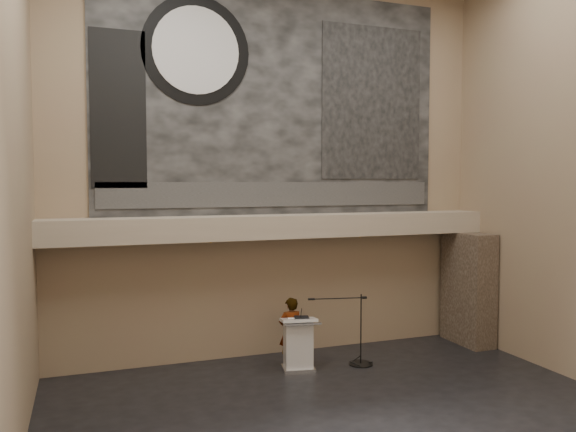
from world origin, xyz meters
name	(u,v)px	position (x,y,z in m)	size (l,w,h in m)	color
floor	(355,422)	(0.00, 0.00, 0.00)	(10.00, 10.00, 0.00)	black
wall_back	(276,168)	(0.00, 4.00, 4.25)	(10.00, 0.02, 8.50)	#91745C
wall_front	(556,146)	(0.00, -4.00, 4.25)	(10.00, 0.02, 8.50)	#91745C
wall_left	(8,156)	(-5.00, 0.00, 4.25)	(0.02, 8.00, 8.50)	#91745C
soffit	(282,226)	(0.00, 3.60, 2.95)	(10.00, 0.80, 0.50)	#A0917C
sprinkler_left	(211,242)	(-1.60, 3.55, 2.67)	(0.04, 0.04, 0.06)	#B2893D
sprinkler_right	(360,236)	(1.90, 3.55, 2.67)	(0.04, 0.04, 0.06)	#B2893D
banner	(276,103)	(0.00, 3.97, 5.70)	(8.00, 0.05, 5.00)	black
banner_text_strip	(277,194)	(0.00, 3.93, 3.65)	(7.76, 0.02, 0.55)	#313131
banner_clock_rim	(196,50)	(-1.80, 3.93, 6.70)	(2.30, 2.30, 0.02)	black
banner_clock_face	(196,50)	(-1.80, 3.91, 6.70)	(1.84, 1.84, 0.02)	silver
banner_building_print	(372,103)	(2.40, 3.93, 5.80)	(2.60, 0.02, 3.60)	black
banner_brick_print	(118,109)	(-3.40, 3.93, 5.40)	(1.10, 0.02, 3.20)	black
stone_pier	(468,288)	(4.65, 3.15, 1.35)	(0.60, 1.40, 2.70)	#3D3025
lectern	(298,344)	(0.04, 2.68, 0.55)	(0.80, 0.63, 1.14)	silver
binder	(302,318)	(0.10, 2.66, 1.12)	(0.30, 0.24, 0.04)	black
papers	(293,319)	(-0.09, 2.62, 1.10)	(0.22, 0.31, 0.01)	white
speaker_person	(291,331)	(0.01, 3.06, 0.73)	(0.53, 0.35, 1.47)	silver
mic_stand	(359,354)	(1.41, 2.59, 0.22)	(1.39, 0.52, 1.53)	black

